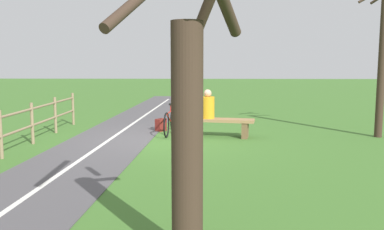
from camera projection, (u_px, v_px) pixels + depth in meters
The scene contains 9 objects.
ground_plane at pixel (159, 140), 11.16m from camera, with size 80.00×80.00×0.00m, color #3D6B28.
paved_path at pixel (49, 182), 7.24m from camera, with size 2.22×36.00×0.02m, color #4C494C.
path_centre_line at pixel (49, 181), 7.24m from camera, with size 0.10×32.00×0.00m, color silver.
bench at pixel (219, 124), 11.55m from camera, with size 2.01×0.84×0.51m.
person_seated at pixel (208, 106), 11.56m from camera, with size 0.44×0.44×0.80m.
bicycle at pixel (170, 122), 11.94m from camera, with size 0.22×1.71×0.88m.
backpack at pixel (161, 125), 12.56m from camera, with size 0.35×0.38×0.37m.
tree_near_bench at pixel (187, 124), 4.25m from camera, with size 1.38×1.35×3.29m.
tree_far_left at pixel (383, 59), 11.34m from camera, with size 1.40×1.55×4.44m.
Camera 1 is at (-1.20, 10.96, 2.08)m, focal length 39.01 mm.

